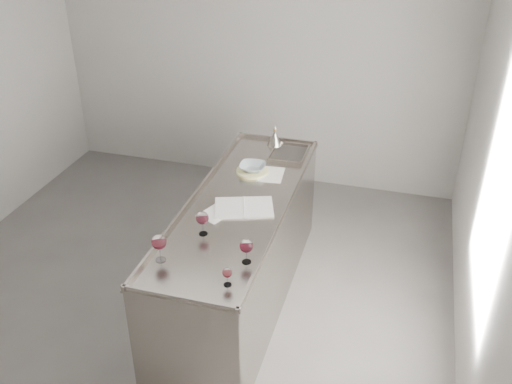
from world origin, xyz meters
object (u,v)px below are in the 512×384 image
(notebook, at_px, (244,207))
(wine_funnel, at_px, (275,139))
(wine_glass_right, at_px, (246,247))
(wine_glass_small, at_px, (227,273))
(ceramic_bowl, at_px, (253,167))
(wine_glass_middle, at_px, (202,219))
(counter, at_px, (240,251))
(wine_glass_left, at_px, (159,243))

(notebook, height_order, wine_funnel, wine_funnel)
(wine_glass_right, distance_m, notebook, 0.69)
(wine_glass_small, relative_size, ceramic_bowl, 0.59)
(notebook, bearing_deg, wine_glass_middle, -131.53)
(wine_funnel, bearing_deg, counter, -90.13)
(counter, height_order, wine_glass_middle, wine_glass_middle)
(counter, xyz_separation_m, wine_funnel, (0.00, 1.08, 0.53))
(wine_glass_middle, bearing_deg, notebook, 66.95)
(counter, bearing_deg, ceramic_bowl, 94.82)
(wine_glass_left, height_order, wine_glass_middle, wine_glass_left)
(counter, bearing_deg, wine_funnel, 89.87)
(wine_glass_left, distance_m, ceramic_bowl, 1.38)
(wine_glass_left, height_order, wine_funnel, wine_funnel)
(wine_glass_small, xyz_separation_m, wine_funnel, (-0.23, 2.06, -0.03))
(wine_glass_left, distance_m, wine_glass_right, 0.57)
(counter, height_order, notebook, counter)
(wine_glass_left, xyz_separation_m, wine_glass_small, (0.51, -0.12, -0.05))
(counter, height_order, ceramic_bowl, ceramic_bowl)
(counter, bearing_deg, wine_glass_right, -69.08)
(wine_glass_left, bearing_deg, ceramic_bowl, 80.27)
(wine_glass_small, distance_m, notebook, 0.92)
(wine_glass_left, relative_size, wine_glass_middle, 1.10)
(wine_funnel, bearing_deg, ceramic_bowl, -94.44)
(wine_funnel, bearing_deg, wine_glass_middle, -94.28)
(wine_glass_small, height_order, wine_funnel, wine_funnel)
(counter, bearing_deg, wine_glass_middle, -103.21)
(wine_glass_right, relative_size, ceramic_bowl, 0.80)
(wine_glass_left, relative_size, wine_funnel, 0.97)
(wine_glass_right, relative_size, wine_glass_small, 1.35)
(counter, relative_size, wine_glass_right, 13.88)
(wine_glass_small, distance_m, ceramic_bowl, 1.50)
(wine_glass_right, xyz_separation_m, notebook, (-0.21, 0.64, -0.12))
(wine_glass_small, height_order, notebook, wine_glass_small)
(counter, height_order, wine_glass_right, wine_glass_right)
(counter, xyz_separation_m, wine_glass_middle, (-0.11, -0.49, 0.59))
(wine_glass_left, relative_size, ceramic_bowl, 0.89)
(wine_glass_small, relative_size, wine_funnel, 0.64)
(counter, bearing_deg, wine_glass_left, -107.84)
(notebook, distance_m, wine_funnel, 1.16)
(counter, xyz_separation_m, wine_glass_left, (-0.28, -0.86, 0.61))
(notebook, bearing_deg, wine_glass_right, -89.95)
(wine_glass_middle, distance_m, wine_funnel, 1.57)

